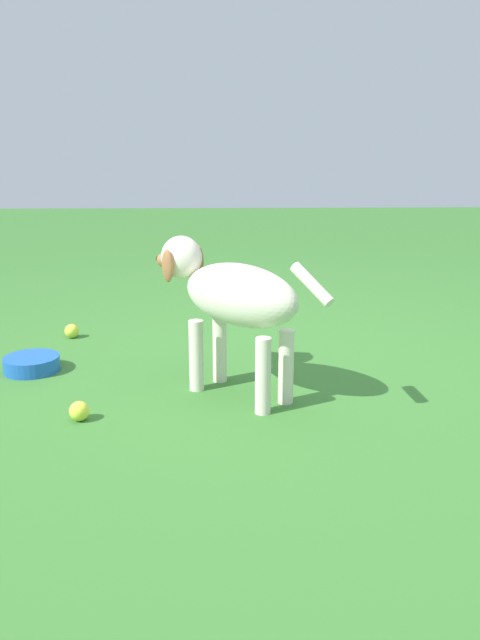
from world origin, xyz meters
TOP-DOWN VIEW (x-y plane):
  - ground at (0.00, 0.00)m, footprint 14.00×14.00m
  - dog at (0.12, -0.24)m, footprint 0.60×0.62m
  - tennis_ball_0 at (0.35, -0.74)m, footprint 0.07×0.07m
  - tennis_ball_1 at (-0.60, -0.97)m, footprint 0.07×0.07m
  - water_bowl at (-0.14, -1.03)m, footprint 0.22×0.22m

SIDE VIEW (x-z plane):
  - ground at x=0.00m, z-range 0.00..0.00m
  - water_bowl at x=-0.14m, z-range 0.00..0.06m
  - tennis_ball_0 at x=0.35m, z-range 0.00..0.07m
  - tennis_ball_1 at x=-0.60m, z-range 0.00..0.07m
  - dog at x=0.12m, z-range 0.09..0.64m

